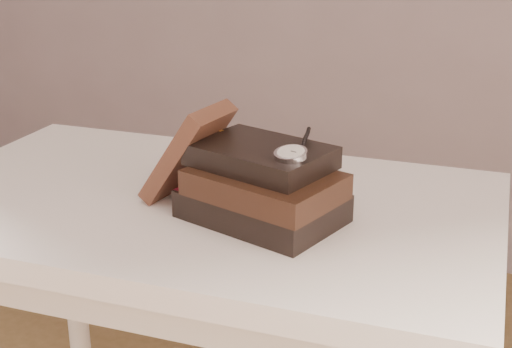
% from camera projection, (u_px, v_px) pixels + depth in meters
% --- Properties ---
extents(table, '(1.00, 0.60, 0.75)m').
position_uv_depth(table, '(201.00, 246.00, 1.24)').
color(table, white).
rests_on(table, ground).
extents(book_stack, '(0.28, 0.23, 0.12)m').
position_uv_depth(book_stack, '(263.00, 187.00, 1.10)').
color(book_stack, black).
rests_on(book_stack, table).
extents(journal, '(0.15, 0.13, 0.17)m').
position_uv_depth(journal, '(188.00, 152.00, 1.17)').
color(journal, '#3D2017').
rests_on(journal, table).
extents(pocket_watch, '(0.06, 0.16, 0.02)m').
position_uv_depth(pocket_watch, '(292.00, 152.00, 1.04)').
color(pocket_watch, silver).
rests_on(pocket_watch, book_stack).
extents(eyeglasses, '(0.13, 0.14, 0.05)m').
position_uv_depth(eyeglasses, '(252.00, 155.00, 1.21)').
color(eyeglasses, silver).
rests_on(eyeglasses, book_stack).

